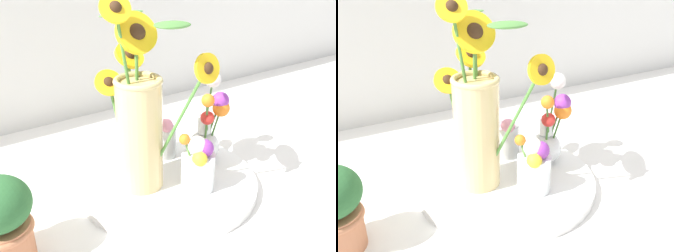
# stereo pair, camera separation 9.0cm
# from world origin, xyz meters

# --- Properties ---
(ground_plane) EXTENTS (6.00, 6.00, 0.00)m
(ground_plane) POSITION_xyz_m (0.00, 0.00, 0.00)
(ground_plane) COLOR silver
(serving_tray) EXTENTS (0.43, 0.43, 0.02)m
(serving_tray) POSITION_xyz_m (-0.03, 0.03, 0.01)
(serving_tray) COLOR white
(serving_tray) RESTS_ON ground_plane
(mason_jar_sunflowers) EXTENTS (0.21, 0.24, 0.44)m
(mason_jar_sunflowers) POSITION_xyz_m (-0.09, 0.04, 0.20)
(mason_jar_sunflowers) COLOR #D1B77A
(mason_jar_sunflowers) RESTS_ON serving_tray
(vase_small_center) EXTENTS (0.08, 0.08, 0.14)m
(vase_small_center) POSITION_xyz_m (0.01, -0.05, 0.09)
(vase_small_center) COLOR white
(vase_small_center) RESTS_ON serving_tray
(vase_bulb_right) EXTENTS (0.12, 0.12, 0.22)m
(vase_bulb_right) POSITION_xyz_m (0.10, 0.04, 0.11)
(vase_bulb_right) COLOR white
(vase_bulb_right) RESTS_ON serving_tray
(vase_small_back) EXTENTS (0.08, 0.09, 0.12)m
(vase_small_back) POSITION_xyz_m (0.02, 0.13, 0.08)
(vase_small_back) COLOR white
(vase_small_back) RESTS_ON serving_tray
(potted_plant) EXTENTS (0.12, 0.12, 0.18)m
(potted_plant) POSITION_xyz_m (-0.42, -0.01, 0.10)
(potted_plant) COLOR #B7704C
(potted_plant) RESTS_ON ground_plane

